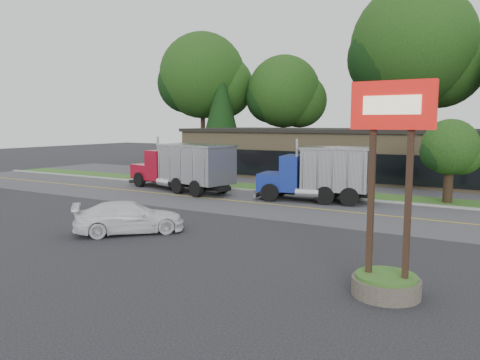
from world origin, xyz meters
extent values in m
plane|color=#37373C|center=(0.00, 0.00, 0.00)|extent=(140.00, 140.00, 0.00)
cube|color=#5C5C61|center=(0.00, 9.00, 0.00)|extent=(60.00, 8.00, 0.02)
cube|color=gold|center=(0.00, 9.00, 0.00)|extent=(60.00, 0.12, 0.01)
cube|color=#9E9E99|center=(0.00, 13.20, 0.00)|extent=(60.00, 0.30, 0.12)
cube|color=#315E20|center=(0.00, 15.00, 0.00)|extent=(60.00, 3.40, 0.03)
cube|color=#5C5C61|center=(0.00, 20.00, 0.00)|extent=(60.00, 7.00, 0.02)
cube|color=#8D7856|center=(2.00, 26.00, 2.00)|extent=(32.00, 12.00, 4.00)
cylinder|color=#6B6054|center=(10.50, -2.50, 0.25)|extent=(1.90, 1.90, 0.50)
cylinder|color=#315E20|center=(10.50, -2.50, 0.55)|extent=(1.70, 1.70, 0.10)
cube|color=#332116|center=(10.00, -2.50, 2.60)|extent=(0.16, 0.16, 5.00)
cube|color=#332116|center=(11.00, -2.50, 2.60)|extent=(0.16, 0.16, 5.00)
cube|color=red|center=(10.50, -2.50, 5.30)|extent=(2.20, 0.35, 1.30)
cube|color=beige|center=(10.50, -2.69, 5.30)|extent=(1.50, 0.04, 0.50)
cube|color=beige|center=(10.50, -2.31, 5.30)|extent=(1.50, 0.04, 0.50)
cylinder|color=#382619|center=(-20.00, 32.00, 2.84)|extent=(0.56, 0.56, 5.68)
sphere|color=#173C10|center=(-20.00, 32.00, 10.54)|extent=(10.38, 10.38, 10.38)
sphere|color=#173C10|center=(-18.05, 33.30, 9.25)|extent=(7.79, 7.79, 7.79)
sphere|color=black|center=(-21.62, 31.03, 9.57)|extent=(7.14, 7.14, 7.14)
cylinder|color=#382619|center=(-10.00, 34.00, 2.26)|extent=(0.56, 0.56, 4.53)
sphere|color=#173C10|center=(-10.00, 34.00, 8.41)|extent=(8.28, 8.28, 8.28)
sphere|color=#173C10|center=(-8.45, 35.04, 7.38)|extent=(6.21, 6.21, 6.21)
sphere|color=black|center=(-11.29, 33.22, 7.64)|extent=(5.69, 5.69, 5.69)
cylinder|color=#382619|center=(4.00, 34.00, 3.32)|extent=(0.56, 0.56, 6.65)
sphere|color=#173C10|center=(4.00, 34.00, 12.35)|extent=(12.16, 12.16, 12.16)
sphere|color=#173C10|center=(6.28, 35.52, 10.83)|extent=(9.12, 9.12, 9.12)
sphere|color=black|center=(2.10, 32.86, 11.21)|extent=(8.36, 8.36, 8.36)
cylinder|color=#382619|center=(-16.00, 30.00, 0.50)|extent=(0.44, 0.44, 1.00)
cone|color=black|center=(-16.00, 30.00, 6.36)|extent=(5.09, 5.09, 10.41)
cylinder|color=#382619|center=(10.00, 15.00, 0.92)|extent=(0.56, 0.56, 1.83)
sphere|color=#173C10|center=(10.00, 15.00, 3.40)|extent=(3.35, 3.35, 3.35)
sphere|color=#173C10|center=(10.63, 15.42, 2.98)|extent=(2.51, 2.51, 2.51)
sphere|color=black|center=(9.48, 14.69, 3.09)|extent=(2.30, 2.30, 2.30)
cube|color=black|center=(-6.97, 10.86, 0.57)|extent=(9.06, 3.30, 0.28)
cube|color=maroon|center=(-10.80, 11.87, 1.12)|extent=(2.70, 2.78, 1.10)
cube|color=maroon|center=(-9.08, 11.42, 1.72)|extent=(2.15, 2.73, 2.20)
cube|color=black|center=(-9.75, 11.59, 2.12)|extent=(0.60, 2.05, 0.90)
cube|color=silver|center=(-5.44, 10.45, 2.02)|extent=(5.91, 3.81, 2.50)
cube|color=silver|center=(-5.44, 10.45, 3.32)|extent=(6.09, 4.00, 0.12)
cylinder|color=black|center=(-10.31, 12.93, 0.57)|extent=(1.15, 0.62, 1.10)
cylinder|color=black|center=(-10.90, 10.71, 0.57)|extent=(1.15, 0.62, 1.10)
cylinder|color=black|center=(-4.76, 11.46, 0.57)|extent=(1.15, 0.62, 1.10)
cylinder|color=black|center=(-5.35, 9.24, 0.57)|extent=(1.15, 0.62, 1.10)
cube|color=black|center=(2.98, 11.50, 0.57)|extent=(6.57, 2.10, 0.28)
cube|color=navy|center=(0.20, 11.01, 1.12)|extent=(1.93, 2.53, 1.10)
cube|color=navy|center=(1.45, 11.23, 1.72)|extent=(1.53, 2.56, 2.20)
cube|color=black|center=(0.96, 11.15, 2.12)|extent=(0.42, 2.08, 0.90)
cube|color=silver|center=(4.09, 11.69, 2.02)|extent=(4.26, 3.13, 2.50)
cube|color=silver|center=(4.09, 11.69, 3.32)|extent=(4.43, 3.31, 0.12)
cylinder|color=black|center=(0.14, 12.17, 0.57)|extent=(1.14, 0.53, 1.10)
cylinder|color=black|center=(0.53, 9.91, 0.57)|extent=(1.14, 0.53, 1.10)
cylinder|color=black|center=(4.17, 12.88, 0.57)|extent=(1.14, 0.53, 1.10)
cylinder|color=black|center=(4.57, 10.61, 0.57)|extent=(1.14, 0.53, 1.10)
imported|color=white|center=(-1.09, -0.56, 0.69)|extent=(4.65, 4.81, 1.38)
camera|label=1|loc=(13.42, -15.50, 4.83)|focal=35.00mm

